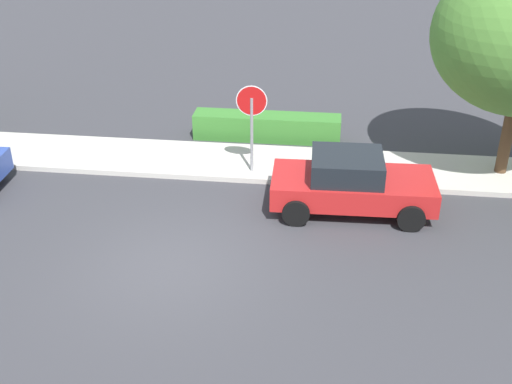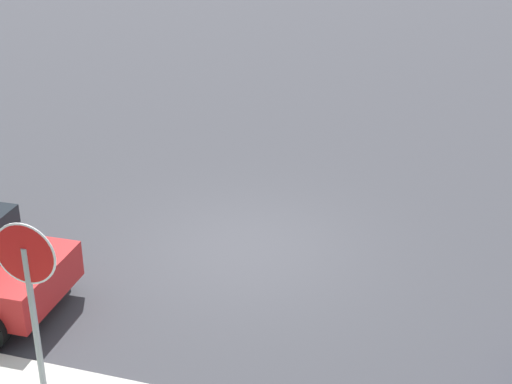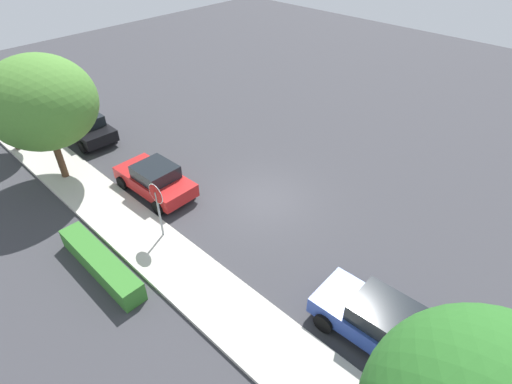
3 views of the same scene
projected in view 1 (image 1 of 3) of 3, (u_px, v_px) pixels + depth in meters
name	position (u px, v px, depth m)	size (l,w,h in m)	color
ground_plane	(169.00, 266.00, 13.46)	(60.00, 60.00, 0.00)	#38383D
sidewalk_curb	(212.00, 161.00, 17.83)	(32.00, 2.20, 0.14)	beige
stop_sign	(252.00, 115.00, 16.38)	(0.80, 0.08, 2.51)	gray
parked_car_red	(351.00, 183.00, 15.25)	(3.90, 2.03, 1.43)	red
front_yard_hedge	(267.00, 127.00, 19.20)	(4.38, 0.79, 0.76)	#387A2D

